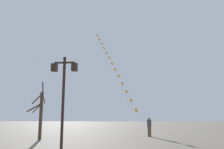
{
  "coord_description": "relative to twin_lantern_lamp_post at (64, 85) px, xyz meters",
  "views": [
    {
      "loc": [
        0.14,
        -1.02,
        1.65
      ],
      "look_at": [
        -2.35,
        25.34,
        6.67
      ],
      "focal_mm": 36.51,
      "sensor_mm": 36.0,
      "label": 1
    }
  ],
  "objects": [
    {
      "name": "kite_train",
      "position": [
        0.82,
        19.51,
        5.26
      ],
      "size": [
        7.68,
        15.72,
        16.12
      ],
      "color": "brown",
      "rests_on": "ground_plane"
    },
    {
      "name": "twin_lantern_lamp_post",
      "position": [
        0.0,
        0.0,
        0.0
      ],
      "size": [
        1.33,
        0.28,
        4.71
      ],
      "color": "black",
      "rests_on": "ground_plane"
    },
    {
      "name": "ground_plane",
      "position": [
        3.33,
        10.02,
        -3.27
      ],
      "size": [
        160.0,
        160.0,
        0.0
      ],
      "primitive_type": "plane",
      "color": "#756B5B"
    },
    {
      "name": "bare_tree",
      "position": [
        -3.6,
        5.95,
        -1.25
      ],
      "size": [
        0.97,
        2.11,
        4.39
      ],
      "color": "#4C3826",
      "rests_on": "ground_plane"
    },
    {
      "name": "kite_flyer",
      "position": [
        4.8,
        9.71,
        -2.36
      ],
      "size": [
        0.38,
        0.62,
        1.71
      ],
      "rotation": [
        0.0,
        0.0,
        1.96
      ],
      "color": "brown",
      "rests_on": "ground_plane"
    }
  ]
}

